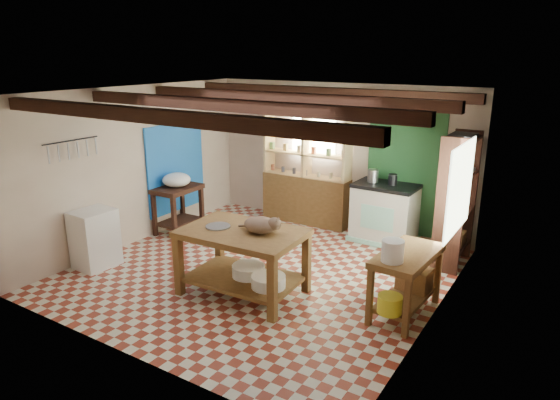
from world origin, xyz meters
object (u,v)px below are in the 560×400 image
Objects in this scene: right_counter at (405,283)px; stove at (385,213)px; work_table at (243,262)px; cat at (261,225)px; prep_table at (178,209)px; white_cabinet at (95,239)px.

stove is at bearing 120.24° from right_counter.
work_table is 0.60m from cat.
prep_table is at bearing -153.61° from stove.
right_counter is (4.40, 1.08, -0.03)m from white_cabinet.
white_cabinet is at bearing -133.65° from stove.
cat reaches higher than work_table.
work_table is 2.10m from right_counter.
work_table is at bearing -106.30° from stove.
white_cabinet is (-2.39, -0.47, -0.01)m from work_table.
stove is at bearing 64.06° from cat.
cat reaches higher than white_cabinet.
right_counter is at bearing 15.90° from white_cabinet.
white_cabinet is 4.53m from right_counter.
work_table reaches higher than right_counter.
cat is (2.62, -1.23, 0.57)m from prep_table.
work_table is 3.43× the size of cat.
work_table is 2.97m from stove.
stove is at bearing 24.06° from prep_table.
prep_table is at bearing 174.71° from right_counter.
cat is at bearing 11.31° from work_table.
stove reaches higher than work_table.
work_table reaches higher than prep_table.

